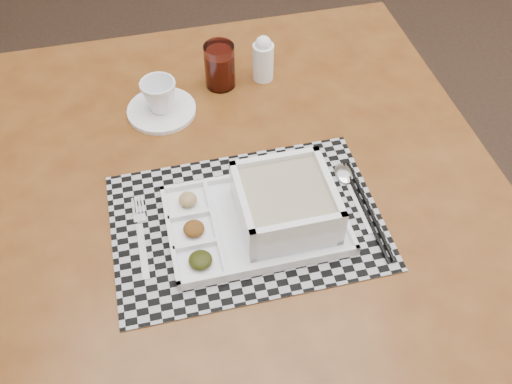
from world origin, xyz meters
TOP-DOWN VIEW (x-y plane):
  - floor at (0.00, 0.00)m, footprint 5.00×5.00m
  - dining_table at (-0.43, -0.35)m, footprint 1.14×1.14m
  - placemat at (-0.41, -0.46)m, footprint 0.52×0.38m
  - serving_tray at (-0.36, -0.47)m, footprint 0.34×0.25m
  - fork at (-0.60, -0.46)m, footprint 0.03×0.19m
  - spoon at (-0.21, -0.39)m, footprint 0.04×0.18m
  - chopsticks at (-0.19, -0.47)m, footprint 0.04×0.24m
  - saucer at (-0.55, -0.13)m, footprint 0.15×0.15m
  - cup at (-0.55, -0.13)m, footprint 0.08×0.08m
  - juice_glass at (-0.42, -0.06)m, footprint 0.07×0.07m
  - creamer_bottle at (-0.32, -0.05)m, footprint 0.05×0.05m

SIDE VIEW (x-z plane):
  - floor at x=0.00m, z-range 0.00..0.00m
  - dining_table at x=-0.43m, z-range 0.31..1.10m
  - placemat at x=-0.41m, z-range 0.79..0.79m
  - fork at x=-0.60m, z-range 0.79..0.80m
  - saucer at x=-0.55m, z-range 0.79..0.80m
  - spoon at x=-0.21m, z-range 0.79..0.80m
  - chopsticks at x=-0.19m, z-range 0.79..0.80m
  - serving_tray at x=-0.36m, z-range 0.78..0.87m
  - cup at x=-0.55m, z-range 0.80..0.87m
  - juice_glass at x=-0.42m, z-range 0.79..0.89m
  - creamer_bottle at x=-0.32m, z-range 0.79..0.90m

